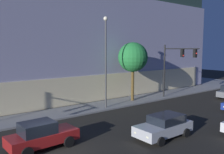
{
  "coord_description": "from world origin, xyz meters",
  "views": [
    {
      "loc": [
        -5.8,
        -12.69,
        6.21
      ],
      "look_at": [
        7.0,
        3.78,
        3.75
      ],
      "focal_mm": 39.3,
      "sensor_mm": 36.0,
      "label": 1
    }
  ],
  "objects_px": {
    "sidewalk_tree": "(133,57)",
    "car_silver": "(164,126)",
    "car_red": "(41,135)",
    "modern_building": "(72,38)",
    "traffic_light_far_corner": "(176,61)",
    "street_lamp_sidewalk": "(106,52)"
  },
  "relations": [
    {
      "from": "traffic_light_far_corner",
      "to": "sidewalk_tree",
      "type": "distance_m",
      "value": 5.24
    },
    {
      "from": "traffic_light_far_corner",
      "to": "car_red",
      "type": "distance_m",
      "value": 18.99
    },
    {
      "from": "traffic_light_far_corner",
      "to": "street_lamp_sidewalk",
      "type": "bearing_deg",
      "value": 169.17
    },
    {
      "from": "modern_building",
      "to": "traffic_light_far_corner",
      "type": "distance_m",
      "value": 17.85
    },
    {
      "from": "modern_building",
      "to": "car_red",
      "type": "height_order",
      "value": "modern_building"
    },
    {
      "from": "modern_building",
      "to": "car_silver",
      "type": "distance_m",
      "value": 26.01
    },
    {
      "from": "street_lamp_sidewalk",
      "to": "car_silver",
      "type": "bearing_deg",
      "value": -100.07
    },
    {
      "from": "car_red",
      "to": "car_silver",
      "type": "xyz_separation_m",
      "value": [
        7.54,
        -3.39,
        -0.05
      ]
    },
    {
      "from": "street_lamp_sidewalk",
      "to": "car_silver",
      "type": "distance_m",
      "value": 10.44
    },
    {
      "from": "traffic_light_far_corner",
      "to": "car_silver",
      "type": "distance_m",
      "value": 13.49
    },
    {
      "from": "sidewalk_tree",
      "to": "modern_building",
      "type": "bearing_deg",
      "value": 89.98
    },
    {
      "from": "sidewalk_tree",
      "to": "car_silver",
      "type": "height_order",
      "value": "sidewalk_tree"
    },
    {
      "from": "modern_building",
      "to": "traffic_light_far_corner",
      "type": "xyz_separation_m",
      "value": [
        4.54,
        -16.98,
        -3.12
      ]
    },
    {
      "from": "modern_building",
      "to": "car_red",
      "type": "xyz_separation_m",
      "value": [
        -13.64,
        -20.89,
        -6.99
      ]
    },
    {
      "from": "car_red",
      "to": "car_silver",
      "type": "height_order",
      "value": "car_red"
    },
    {
      "from": "street_lamp_sidewalk",
      "to": "modern_building",
      "type": "bearing_deg",
      "value": 73.57
    },
    {
      "from": "traffic_light_far_corner",
      "to": "street_lamp_sidewalk",
      "type": "relative_size",
      "value": 0.71
    },
    {
      "from": "sidewalk_tree",
      "to": "car_red",
      "type": "relative_size",
      "value": 1.55
    },
    {
      "from": "street_lamp_sidewalk",
      "to": "car_silver",
      "type": "xyz_separation_m",
      "value": [
        -1.6,
        -9.03,
        -4.99
      ]
    },
    {
      "from": "modern_building",
      "to": "street_lamp_sidewalk",
      "type": "relative_size",
      "value": 3.9
    },
    {
      "from": "modern_building",
      "to": "sidewalk_tree",
      "type": "distance_m",
      "value": 14.65
    },
    {
      "from": "modern_building",
      "to": "street_lamp_sidewalk",
      "type": "bearing_deg",
      "value": -106.43
    }
  ]
}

